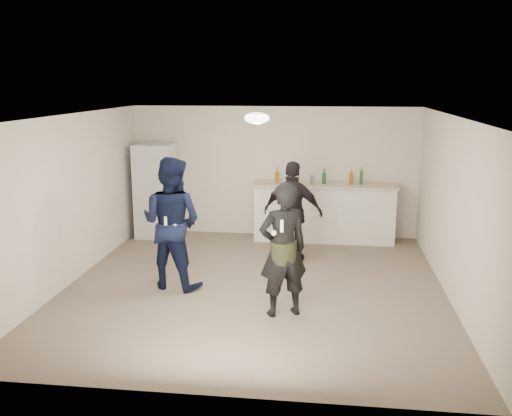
# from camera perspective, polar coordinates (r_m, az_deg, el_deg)

# --- Properties ---
(floor) EXTENTS (6.00, 6.00, 0.00)m
(floor) POSITION_cam_1_polar(r_m,az_deg,el_deg) (8.48, -0.17, -7.90)
(floor) COLOR #6B5B4C
(floor) RESTS_ON ground
(ceiling) EXTENTS (6.00, 6.00, 0.00)m
(ceiling) POSITION_cam_1_polar(r_m,az_deg,el_deg) (7.96, -0.18, 9.21)
(ceiling) COLOR silver
(ceiling) RESTS_ON wall_back
(wall_back) EXTENTS (6.00, 0.00, 6.00)m
(wall_back) POSITION_cam_1_polar(r_m,az_deg,el_deg) (11.06, 1.83, 3.65)
(wall_back) COLOR beige
(wall_back) RESTS_ON floor
(wall_front) EXTENTS (6.00, 0.00, 6.00)m
(wall_front) POSITION_cam_1_polar(r_m,az_deg,el_deg) (5.27, -4.40, -6.48)
(wall_front) COLOR beige
(wall_front) RESTS_ON floor
(wall_left) EXTENTS (0.00, 6.00, 6.00)m
(wall_left) POSITION_cam_1_polar(r_m,az_deg,el_deg) (8.90, -18.02, 0.83)
(wall_left) COLOR beige
(wall_left) RESTS_ON floor
(wall_right) EXTENTS (0.00, 6.00, 6.00)m
(wall_right) POSITION_cam_1_polar(r_m,az_deg,el_deg) (8.25, 19.13, -0.15)
(wall_right) COLOR beige
(wall_right) RESTS_ON floor
(counter) EXTENTS (2.60, 0.56, 1.05)m
(counter) POSITION_cam_1_polar(r_m,az_deg,el_deg) (10.83, 6.81, -0.54)
(counter) COLOR silver
(counter) RESTS_ON floor
(counter_top) EXTENTS (2.68, 0.64, 0.04)m
(counter_top) POSITION_cam_1_polar(r_m,az_deg,el_deg) (10.72, 6.89, 2.30)
(counter_top) COLOR #C0B695
(counter_top) RESTS_ON counter
(fridge) EXTENTS (0.70, 0.70, 1.80)m
(fridge) POSITION_cam_1_polar(r_m,az_deg,el_deg) (11.17, -9.98, 1.73)
(fridge) COLOR silver
(fridge) RESTS_ON floor
(fridge_handle) EXTENTS (0.02, 0.02, 0.60)m
(fridge_handle) POSITION_cam_1_polar(r_m,az_deg,el_deg) (10.68, -9.20, 3.44)
(fridge_handle) COLOR silver
(fridge_handle) RESTS_ON fridge
(ceiling_dome) EXTENTS (0.36, 0.36, 0.16)m
(ceiling_dome) POSITION_cam_1_polar(r_m,az_deg,el_deg) (8.26, 0.09, 8.99)
(ceiling_dome) COLOR white
(ceiling_dome) RESTS_ON ceiling
(shaker) EXTENTS (0.08, 0.08, 0.17)m
(shaker) POSITION_cam_1_polar(r_m,az_deg,el_deg) (10.59, 5.64, 2.78)
(shaker) COLOR #AAAAAF
(shaker) RESTS_ON counter_top
(man) EXTENTS (1.09, 0.94, 1.92)m
(man) POSITION_cam_1_polar(r_m,az_deg,el_deg) (8.33, -8.45, -1.49)
(man) COLOR #0F1A3E
(man) RESTS_ON floor
(woman) EXTENTS (0.75, 0.64, 1.75)m
(woman) POSITION_cam_1_polar(r_m,az_deg,el_deg) (7.26, 2.74, -4.19)
(woman) COLOR black
(woman) RESTS_ON floor
(camo_shorts) EXTENTS (0.34, 0.34, 0.28)m
(camo_shorts) POSITION_cam_1_polar(r_m,az_deg,el_deg) (7.27, 2.73, -4.38)
(camo_shorts) COLOR #2B3216
(camo_shorts) RESTS_ON woman
(spectator) EXTENTS (1.06, 0.61, 1.70)m
(spectator) POSITION_cam_1_polar(r_m,az_deg,el_deg) (9.43, 3.72, -0.43)
(spectator) COLOR black
(spectator) RESTS_ON floor
(remote_man) EXTENTS (0.04, 0.04, 0.15)m
(remote_man) POSITION_cam_1_polar(r_m,az_deg,el_deg) (8.05, -9.00, -1.36)
(remote_man) COLOR white
(remote_man) RESTS_ON man
(nunchuk_man) EXTENTS (0.07, 0.07, 0.07)m
(nunchuk_man) POSITION_cam_1_polar(r_m,az_deg,el_deg) (8.06, -8.11, -1.82)
(nunchuk_man) COLOR white
(nunchuk_man) RESTS_ON man
(remote_woman) EXTENTS (0.04, 0.04, 0.15)m
(remote_woman) POSITION_cam_1_polar(r_m,az_deg,el_deg) (6.92, 2.60, -1.81)
(remote_woman) COLOR white
(remote_woman) RESTS_ON woman
(nunchuk_woman) EXTENTS (0.07, 0.07, 0.07)m
(nunchuk_woman) POSITION_cam_1_polar(r_m,az_deg,el_deg) (6.98, 1.80, -2.52)
(nunchuk_woman) COLOR white
(nunchuk_woman) RESTS_ON woman
(bottle_cluster) EXTENTS (1.63, 0.13, 0.25)m
(bottle_cluster) POSITION_cam_1_polar(r_m,az_deg,el_deg) (10.71, 6.47, 2.98)
(bottle_cluster) COLOR silver
(bottle_cluster) RESTS_ON counter_top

